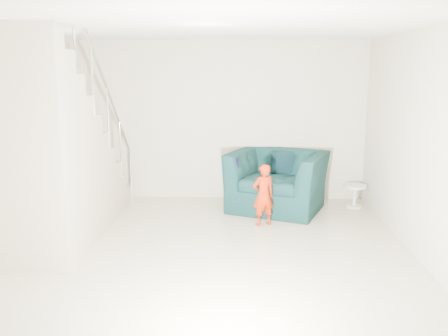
# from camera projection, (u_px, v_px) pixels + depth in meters

# --- Properties ---
(floor) EXTENTS (5.50, 5.50, 0.00)m
(floor) POSITION_uv_depth(u_px,v_px,m) (208.00, 257.00, 5.70)
(floor) COLOR tan
(floor) RESTS_ON ground
(ceiling) EXTENTS (5.50, 5.50, 0.00)m
(ceiling) POSITION_uv_depth(u_px,v_px,m) (206.00, 24.00, 5.15)
(ceiling) COLOR silver
(ceiling) RESTS_ON back_wall
(back_wall) EXTENTS (5.00, 0.00, 5.00)m
(back_wall) POSITION_uv_depth(u_px,v_px,m) (219.00, 121.00, 8.11)
(back_wall) COLOR #B9B597
(back_wall) RESTS_ON floor
(front_wall) EXTENTS (5.00, 0.00, 5.00)m
(front_wall) POSITION_uv_depth(u_px,v_px,m) (171.00, 222.00, 2.73)
(front_wall) COLOR #B9B597
(front_wall) RESTS_ON floor
(right_wall) EXTENTS (0.00, 5.50, 5.50)m
(right_wall) POSITION_uv_depth(u_px,v_px,m) (428.00, 148.00, 5.33)
(right_wall) COLOR #B9B597
(right_wall) RESTS_ON floor
(armchair) EXTENTS (1.79, 1.69, 0.93)m
(armchair) POSITION_uv_depth(u_px,v_px,m) (277.00, 181.00, 7.59)
(armchair) COLOR black
(armchair) RESTS_ON floor
(toddler) EXTENTS (0.39, 0.33, 0.90)m
(toddler) POSITION_uv_depth(u_px,v_px,m) (263.00, 195.00, 6.79)
(toddler) COLOR #940405
(toddler) RESTS_ON floor
(side_table) EXTENTS (0.37, 0.37, 0.37)m
(side_table) POSITION_uv_depth(u_px,v_px,m) (355.00, 192.00, 7.74)
(side_table) COLOR silver
(side_table) RESTS_ON floor
(staircase) EXTENTS (1.02, 3.03, 3.62)m
(staircase) POSITION_uv_depth(u_px,v_px,m) (56.00, 169.00, 6.12)
(staircase) COLOR #ADA089
(staircase) RESTS_ON floor
(cushion) EXTENTS (0.36, 0.17, 0.36)m
(cushion) POSITION_uv_depth(u_px,v_px,m) (282.00, 162.00, 7.82)
(cushion) COLOR black
(cushion) RESTS_ON armchair
(throw) EXTENTS (0.05, 0.53, 0.60)m
(throw) POSITION_uv_depth(u_px,v_px,m) (237.00, 174.00, 7.54)
(throw) COLOR black
(throw) RESTS_ON armchair
(phone) EXTENTS (0.02, 0.05, 0.10)m
(phone) POSITION_uv_depth(u_px,v_px,m) (269.00, 173.00, 6.70)
(phone) COLOR black
(phone) RESTS_ON toddler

